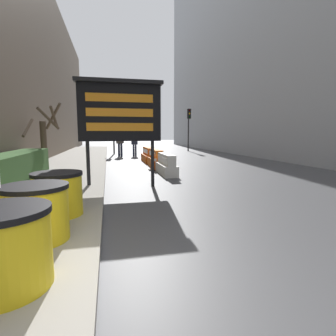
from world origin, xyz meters
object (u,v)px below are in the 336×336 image
at_px(pedestrian_passerby, 120,141).
at_px(barrel_drum_middle, 36,213).
at_px(traffic_light_near_curb, 113,119).
at_px(barrel_drum_back, 58,194).
at_px(traffic_light_far_side, 189,121).
at_px(message_board, 120,112).
at_px(jersey_barrier_orange_far, 149,156).
at_px(traffic_cone_near, 154,161).
at_px(jersey_barrier_orange_near, 156,159).
at_px(barrel_drum_foreground, 3,248).
at_px(pedestrian_worker, 134,142).
at_px(jersey_barrier_white, 166,165).

bearing_deg(pedestrian_passerby, barrel_drum_middle, -148.39).
relative_size(traffic_light_near_curb, pedestrian_passerby, 1.97).
bearing_deg(barrel_drum_back, pedestrian_passerby, 82.78).
bearing_deg(pedestrian_passerby, traffic_light_far_side, -17.45).
distance_m(message_board, traffic_light_far_side, 16.11).
bearing_deg(traffic_light_far_side, message_board, -114.18).
height_order(barrel_drum_middle, traffic_light_far_side, traffic_light_far_side).
bearing_deg(barrel_drum_back, jersey_barrier_orange_far, 72.10).
bearing_deg(traffic_cone_near, jersey_barrier_orange_near, 76.09).
relative_size(barrel_drum_middle, barrel_drum_back, 1.00).
relative_size(jersey_barrier_orange_far, pedestrian_passerby, 1.17).
bearing_deg(jersey_barrier_orange_far, barrel_drum_foreground, -104.97).
bearing_deg(jersey_barrier_orange_near, traffic_light_near_curb, 101.72).
relative_size(jersey_barrier_orange_far, pedestrian_worker, 1.30).
bearing_deg(traffic_cone_near, traffic_light_far_side, 65.96).
height_order(jersey_barrier_orange_far, pedestrian_passerby, pedestrian_passerby).
relative_size(jersey_barrier_orange_near, pedestrian_worker, 1.16).
bearing_deg(pedestrian_worker, traffic_light_near_curb, 132.72).
relative_size(jersey_barrier_white, traffic_cone_near, 2.37).
bearing_deg(jersey_barrier_orange_far, traffic_cone_near, -94.57).
xyz_separation_m(barrel_drum_middle, pedestrian_passerby, (1.76, 14.40, 0.58)).
bearing_deg(barrel_drum_middle, barrel_drum_foreground, -90.07).
relative_size(message_board, traffic_light_near_curb, 0.84).
relative_size(message_board, traffic_cone_near, 3.82).
height_order(jersey_barrier_white, jersey_barrier_orange_far, jersey_barrier_orange_far).
relative_size(barrel_drum_foreground, jersey_barrier_white, 0.46).
bearing_deg(jersey_barrier_white, jersey_barrier_orange_far, 90.00).
bearing_deg(traffic_cone_near, jersey_barrier_white, -77.20).
height_order(barrel_drum_back, traffic_cone_near, barrel_drum_back).
xyz_separation_m(jersey_barrier_orange_near, pedestrian_passerby, (-1.36, 6.11, 0.72)).
xyz_separation_m(barrel_drum_foreground, jersey_barrier_white, (3.13, 7.16, -0.16)).
bearing_deg(message_board, traffic_light_far_side, 65.82).
bearing_deg(traffic_cone_near, pedestrian_passerby, 98.67).
bearing_deg(barrel_drum_foreground, jersey_barrier_white, 66.42).
bearing_deg(jersey_barrier_white, traffic_cone_near, 102.80).
height_order(barrel_drum_middle, traffic_cone_near, barrel_drum_middle).
relative_size(barrel_drum_foreground, barrel_drum_back, 1.00).
distance_m(message_board, traffic_cone_near, 4.09).
height_order(jersey_barrier_white, pedestrian_worker, pedestrian_worker).
bearing_deg(jersey_barrier_orange_near, jersey_barrier_orange_far, 90.00).
bearing_deg(message_board, barrel_drum_foreground, -104.85).
xyz_separation_m(jersey_barrier_orange_near, pedestrian_worker, (-0.37, 6.30, 0.61)).
distance_m(jersey_barrier_orange_near, traffic_cone_near, 1.11).
height_order(traffic_cone_near, pedestrian_worker, pedestrian_worker).
relative_size(barrel_drum_foreground, traffic_light_near_curb, 0.24).
height_order(barrel_drum_foreground, pedestrian_passerby, pedestrian_passerby).
distance_m(jersey_barrier_orange_near, traffic_light_far_side, 11.56).
bearing_deg(traffic_light_far_side, barrel_drum_back, -114.22).
distance_m(message_board, jersey_barrier_orange_far, 7.17).
distance_m(jersey_barrier_white, pedestrian_worker, 8.59).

